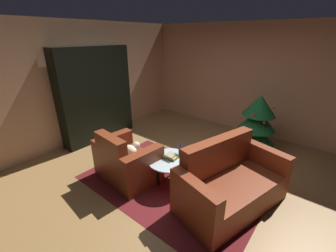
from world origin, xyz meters
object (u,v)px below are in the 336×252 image
at_px(coffee_table, 170,161).
at_px(bottle_on_table, 180,150).
at_px(armchair_red, 126,162).
at_px(book_stack_on_table, 171,156).
at_px(couch_red, 229,184).
at_px(bookshelf_unit, 100,94).
at_px(decorated_tree, 257,122).

height_order(coffee_table, bottle_on_table, bottle_on_table).
height_order(armchair_red, book_stack_on_table, armchair_red).
distance_m(armchair_red, book_stack_on_table, 0.79).
relative_size(armchair_red, coffee_table, 1.48).
bearing_deg(armchair_red, coffee_table, 29.47).
relative_size(couch_red, coffee_table, 2.36).
distance_m(bookshelf_unit, bottle_on_table, 2.55).
xyz_separation_m(book_stack_on_table, bottle_on_table, (0.08, 0.16, 0.07)).
relative_size(bookshelf_unit, coffee_table, 2.81).
bearing_deg(book_stack_on_table, coffee_table, -70.70).
bearing_deg(bookshelf_unit, bottle_on_table, -5.45).
height_order(couch_red, book_stack_on_table, couch_red).
xyz_separation_m(couch_red, coffee_table, (-0.98, -0.15, 0.08)).
bearing_deg(armchair_red, bottle_on_table, 38.13).
distance_m(bottle_on_table, decorated_tree, 2.00).
distance_m(bookshelf_unit, book_stack_on_table, 2.51).
height_order(armchair_red, coffee_table, armchair_red).
height_order(bookshelf_unit, armchair_red, bookshelf_unit).
distance_m(coffee_table, bottle_on_table, 0.25).
bearing_deg(book_stack_on_table, decorated_tree, 71.00).
bearing_deg(couch_red, bottle_on_table, 177.12).
relative_size(armchair_red, bottle_on_table, 4.28).
bearing_deg(bottle_on_table, armchair_red, -141.87).
bearing_deg(decorated_tree, couch_red, -81.56).
xyz_separation_m(armchair_red, decorated_tree, (1.36, 2.47, 0.31)).
xyz_separation_m(couch_red, decorated_tree, (-0.29, 1.94, 0.30)).
bearing_deg(coffee_table, book_stack_on_table, 109.30).
height_order(coffee_table, decorated_tree, decorated_tree).
relative_size(couch_red, decorated_tree, 1.47).
relative_size(coffee_table, book_stack_on_table, 3.27).
distance_m(couch_red, decorated_tree, 1.98).
xyz_separation_m(couch_red, bottle_on_table, (-0.92, 0.05, 0.22)).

